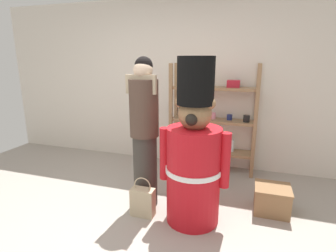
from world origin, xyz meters
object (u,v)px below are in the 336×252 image
at_px(teddy_bear_guard, 194,157).
at_px(display_crate, 272,199).
at_px(merchandise_shelf, 212,117).
at_px(shopping_bag, 143,202).
at_px(person_shopper, 144,132).

relative_size(teddy_bear_guard, display_crate, 4.43).
xyz_separation_m(merchandise_shelf, shopping_bag, (-0.51, -1.52, -0.67)).
bearing_deg(shopping_bag, merchandise_shelf, 71.52).
distance_m(teddy_bear_guard, person_shopper, 0.64).
height_order(teddy_bear_guard, person_shopper, same).
bearing_deg(display_crate, teddy_bear_guard, -153.16).
relative_size(teddy_bear_guard, person_shopper, 1.00).
bearing_deg(display_crate, merchandise_shelf, 130.21).
height_order(teddy_bear_guard, shopping_bag, teddy_bear_guard).
height_order(person_shopper, display_crate, person_shopper).
relative_size(person_shopper, display_crate, 4.43).
height_order(person_shopper, shopping_bag, person_shopper).
distance_m(merchandise_shelf, display_crate, 1.49).
height_order(shopping_bag, display_crate, shopping_bag).
relative_size(merchandise_shelf, person_shopper, 0.95).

